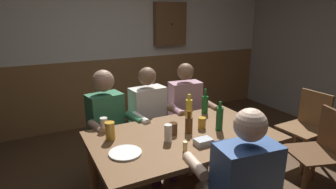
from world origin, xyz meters
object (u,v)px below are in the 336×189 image
(bottle_3, at_px, (220,118))
(pint_glass_0, at_px, (110,131))
(bottle_1, at_px, (189,124))
(person_2, at_px, (188,111))
(person_3, at_px, (238,184))
(person_1, at_px, (151,118))
(person_0, at_px, (109,124))
(plate_0, at_px, (125,153))
(condiment_caddy, at_px, (203,142))
(pint_glass_3, at_px, (104,124))
(pint_glass_1, at_px, (202,123))
(bottle_0, at_px, (189,107))
(bottle_2, at_px, (205,104))
(table_candle, at_px, (185,146))
(pint_glass_4, at_px, (173,129))
(chair_empty_far_end, at_px, (320,150))
(pint_glass_2, at_px, (168,133))
(dining_table, at_px, (183,145))
(chair_empty_near_right, at_px, (306,126))
(wall_dart_cabinet, at_px, (170,24))

(bottle_3, bearing_deg, pint_glass_0, 164.59)
(bottle_1, distance_m, bottle_3, 0.29)
(person_2, height_order, person_3, person_3)
(person_1, height_order, pint_glass_0, person_1)
(person_0, height_order, person_2, person_0)
(person_3, height_order, plate_0, person_3)
(condiment_caddy, height_order, pint_glass_3, pint_glass_3)
(pint_glass_1, bearing_deg, person_0, 135.79)
(bottle_0, xyz_separation_m, bottle_2, (0.20, 0.01, 0.00))
(condiment_caddy, distance_m, bottle_2, 0.75)
(condiment_caddy, height_order, bottle_2, bottle_2)
(person_1, bearing_deg, condiment_caddy, 86.37)
(plate_0, bearing_deg, table_candle, -22.06)
(pint_glass_4, bearing_deg, person_0, 120.55)
(person_2, height_order, chair_empty_far_end, person_2)
(bottle_2, distance_m, pint_glass_2, 0.78)
(person_2, distance_m, bottle_1, 0.82)
(dining_table, bearing_deg, chair_empty_near_right, 1.73)
(person_2, distance_m, bottle_0, 0.44)
(pint_glass_0, distance_m, pint_glass_4, 0.54)
(bottle_3, bearing_deg, condiment_caddy, -148.61)
(chair_empty_near_right, height_order, table_candle, chair_empty_near_right)
(person_1, bearing_deg, bottle_1, 88.72)
(bottle_0, xyz_separation_m, wall_dart_cabinet, (0.80, 1.94, 0.75))
(plate_0, bearing_deg, dining_table, 9.69)
(person_0, distance_m, pint_glass_0, 0.55)
(person_0, height_order, bottle_0, person_0)
(person_2, height_order, pint_glass_4, person_2)
(condiment_caddy, height_order, bottle_3, bottle_3)
(person_1, relative_size, pint_glass_1, 11.67)
(wall_dart_cabinet, bearing_deg, pint_glass_4, -117.15)
(table_candle, relative_size, wall_dart_cabinet, 0.11)
(condiment_caddy, xyz_separation_m, wall_dart_cabinet, (1.04, 2.55, 0.82))
(plate_0, xyz_separation_m, pint_glass_2, (0.39, 0.04, 0.07))
(plate_0, height_order, pint_glass_0, pint_glass_0)
(plate_0, relative_size, bottle_1, 1.24)
(table_candle, bearing_deg, person_3, -70.94)
(person_1, relative_size, bottle_1, 6.00)
(chair_empty_far_end, xyz_separation_m, wall_dart_cabinet, (-0.23, 2.73, 1.12))
(person_3, xyz_separation_m, pint_glass_4, (-0.09, 0.76, 0.12))
(chair_empty_near_right, bearing_deg, person_3, 111.99)
(bottle_3, xyz_separation_m, pint_glass_3, (-0.94, 0.47, -0.05))
(chair_empty_near_right, xyz_separation_m, pint_glass_4, (-1.82, -0.00, 0.33))
(bottle_3, xyz_separation_m, pint_glass_0, (-0.94, 0.26, -0.03))
(condiment_caddy, bearing_deg, bottle_0, 68.96)
(bottle_1, xyz_separation_m, pint_glass_1, (0.16, 0.03, -0.03))
(pint_glass_4, bearing_deg, pint_glass_3, 145.43)
(condiment_caddy, bearing_deg, dining_table, 100.51)
(table_candle, distance_m, bottle_2, 0.89)
(pint_glass_2, bearing_deg, bottle_1, 15.74)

